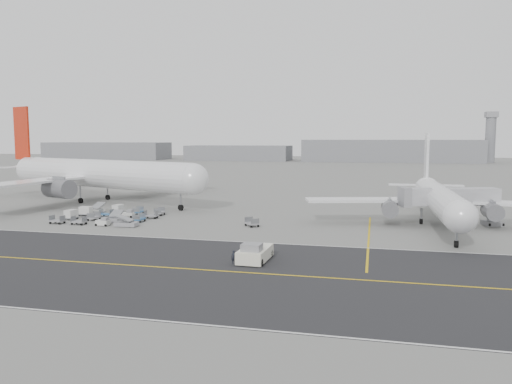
% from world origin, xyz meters
% --- Properties ---
extents(ground, '(700.00, 700.00, 0.00)m').
position_xyz_m(ground, '(0.00, 0.00, 0.00)').
color(ground, gray).
rests_on(ground, ground).
extents(taxiway, '(220.00, 59.00, 0.03)m').
position_xyz_m(taxiway, '(5.02, -17.98, 0.01)').
color(taxiway, '#28282B').
rests_on(taxiway, ground).
extents(horizon_buildings, '(520.00, 28.00, 28.00)m').
position_xyz_m(horizon_buildings, '(30.00, 260.00, 0.00)').
color(horizon_buildings, gray).
rests_on(horizon_buildings, ground).
extents(control_tower, '(7.00, 7.00, 31.25)m').
position_xyz_m(control_tower, '(100.00, 265.00, 16.25)').
color(control_tower, gray).
rests_on(control_tower, ground).
extents(airliner_a, '(64.00, 62.86, 23.06)m').
position_xyz_m(airliner_a, '(-32.98, 34.35, 6.63)').
color(airliner_a, white).
rests_on(airliner_a, ground).
extents(airliner_b, '(45.58, 46.10, 15.90)m').
position_xyz_m(airliner_b, '(41.36, 19.38, 4.59)').
color(airliner_b, white).
rests_on(airliner_b, ground).
extents(pushback_tug, '(3.32, 8.51, 2.42)m').
position_xyz_m(pushback_tug, '(16.76, -12.72, 1.00)').
color(pushback_tug, white).
rests_on(pushback_tug, ground).
extents(jet_bridge, '(17.66, 8.18, 6.63)m').
position_xyz_m(jet_bridge, '(43.26, 18.92, 4.62)').
color(jet_bridge, gray).
rests_on(jet_bridge, ground).
extents(gse_cluster, '(21.19, 20.45, 1.87)m').
position_xyz_m(gse_cluster, '(-16.33, 12.09, 0.00)').
color(gse_cluster, gray).
rests_on(gse_cluster, ground).
extents(stray_dolly, '(2.85, 2.91, 1.55)m').
position_xyz_m(stray_dolly, '(10.71, 10.45, 0.00)').
color(stray_dolly, silver).
rests_on(stray_dolly, ground).
extents(ground_crew_a, '(0.64, 0.46, 1.65)m').
position_xyz_m(ground_crew_a, '(14.66, -14.59, 0.83)').
color(ground_crew_a, black).
rests_on(ground_crew_a, ground).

